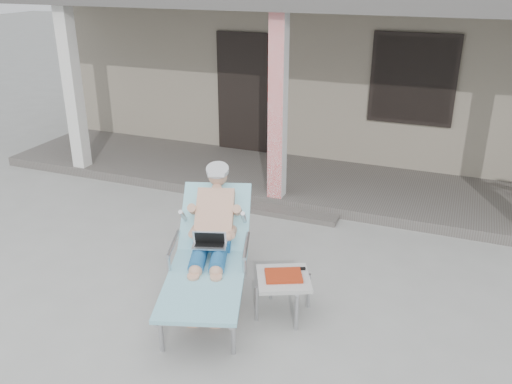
% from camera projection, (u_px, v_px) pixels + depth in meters
% --- Properties ---
extents(ground, '(60.00, 60.00, 0.00)m').
position_uv_depth(ground, '(214.00, 275.00, 6.25)').
color(ground, '#9E9E99').
rests_on(ground, ground).
extents(house, '(10.40, 5.40, 3.30)m').
position_uv_depth(house, '(348.00, 51.00, 11.17)').
color(house, gray).
rests_on(house, ground).
extents(porch_deck, '(10.00, 2.00, 0.15)m').
position_uv_depth(porch_deck, '(294.00, 180.00, 8.79)').
color(porch_deck, '#605B56').
rests_on(porch_deck, ground).
extents(porch_overhang, '(10.00, 2.30, 2.85)m').
position_uv_depth(porch_overhang, '(298.00, 4.00, 7.69)').
color(porch_overhang, silver).
rests_on(porch_overhang, porch_deck).
extents(porch_step, '(2.00, 0.30, 0.07)m').
position_uv_depth(porch_step, '(269.00, 210.00, 7.82)').
color(porch_step, '#605B56').
rests_on(porch_step, ground).
extents(lounger, '(1.34, 2.10, 1.32)m').
position_uv_depth(lounger, '(210.00, 225.00, 5.61)').
color(lounger, '#B7B7BC').
rests_on(lounger, ground).
extents(side_table, '(0.69, 0.69, 0.47)m').
position_uv_depth(side_table, '(283.00, 280.00, 5.41)').
color(side_table, '#B6B6B1').
rests_on(side_table, ground).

